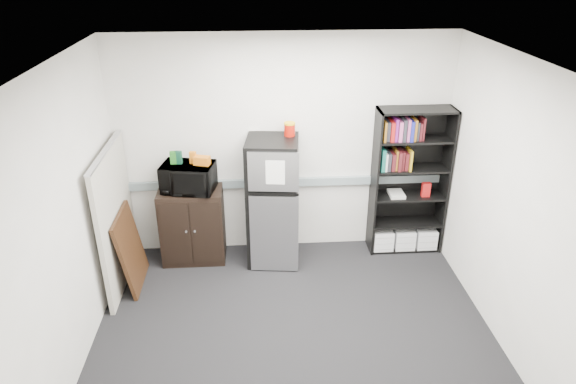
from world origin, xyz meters
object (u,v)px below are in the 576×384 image
object	(u,v)px
microwave	(188,178)
refrigerator	(273,202)
bookshelf	(409,183)
cabinet	(193,225)
cubicle_partition	(116,219)

from	to	relation	value
microwave	refrigerator	size ratio (longest dim) A/B	0.38
bookshelf	microwave	size ratio (longest dim) A/B	3.11
microwave	cabinet	bearing A→B (deg)	100.51
cabinet	refrigerator	xyz separation A→B (m)	(0.98, -0.08, 0.31)
bookshelf	refrigerator	distance (m)	1.69
microwave	refrigerator	world-z (taller)	refrigerator
cubicle_partition	bookshelf	bearing A→B (deg)	8.06
cabinet	microwave	size ratio (longest dim) A/B	1.58
bookshelf	cabinet	xyz separation A→B (m)	(-2.65, -0.06, -0.44)
bookshelf	cubicle_partition	distance (m)	3.46
bookshelf	cubicle_partition	size ratio (longest dim) A/B	1.14
cubicle_partition	microwave	xyz separation A→B (m)	(0.78, 0.40, 0.29)
bookshelf	microwave	bearing A→B (deg)	-178.27
cubicle_partition	refrigerator	size ratio (longest dim) A/B	1.03
cabinet	microwave	distance (m)	0.63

